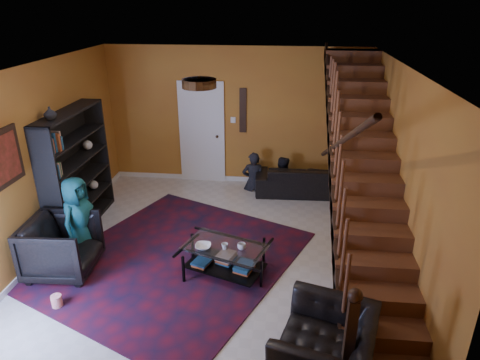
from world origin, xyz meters
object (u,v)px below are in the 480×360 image
object	(u,v)px
armchair_right	(325,348)
armchair_left	(62,247)
coffee_table	(225,258)
bookshelf	(77,172)
sofa	(306,179)

from	to	relation	value
armchair_right	armchair_left	bearing A→B (deg)	-96.13
armchair_left	armchair_right	bearing A→B (deg)	-115.07
armchair_right	coffee_table	world-z (taller)	armchair_right
bookshelf	armchair_left	bearing A→B (deg)	-75.78
bookshelf	armchair_right	size ratio (longest dim) A/B	1.85
armchair_left	coffee_table	distance (m)	2.30
armchair_right	coffee_table	xyz separation A→B (m)	(-1.27, 1.68, -0.10)
armchair_right	coffee_table	distance (m)	2.11
sofa	armchair_right	xyz separation A→B (m)	(0.03, -4.55, 0.06)
bookshelf	armchair_left	xyz separation A→B (m)	(0.35, -1.40, -0.55)
sofa	armchair_right	distance (m)	4.55
bookshelf	coffee_table	distance (m)	2.97
armchair_right	bookshelf	bearing A→B (deg)	-110.05
sofa	coffee_table	world-z (taller)	sofa
bookshelf	armchair_right	bearing A→B (deg)	-36.12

